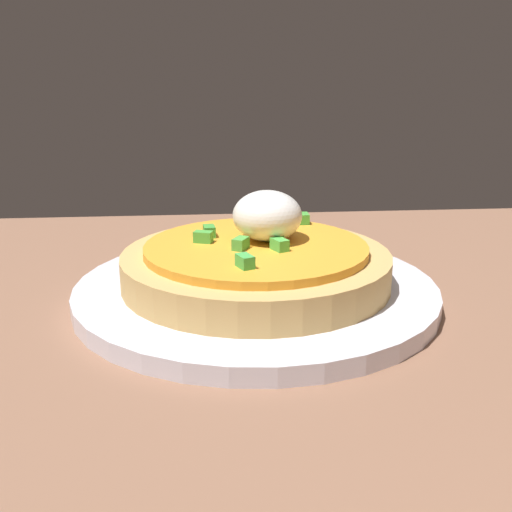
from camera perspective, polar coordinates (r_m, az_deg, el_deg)
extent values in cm
cube|color=#845C46|center=(36.26, 3.57, -10.92)|extent=(101.67, 71.09, 2.52)
cylinder|color=white|center=(43.26, 0.00, -3.32)|extent=(25.67, 25.67, 1.25)
cylinder|color=tan|center=(42.67, 0.00, -1.10)|extent=(18.94, 18.94, 2.29)
cylinder|color=orange|center=(42.24, 0.00, 0.75)|extent=(15.73, 15.73, 0.57)
ellipsoid|color=white|center=(42.82, 1.08, 3.85)|extent=(4.95, 4.95, 3.58)
cube|color=green|center=(47.99, 4.51, 3.57)|extent=(0.81, 1.29, 0.80)
cube|color=green|center=(42.69, -5.02, 1.82)|extent=(1.47, 1.17, 0.80)
cube|color=green|center=(37.12, -1.05, -0.50)|extent=(1.23, 1.49, 0.80)
cube|color=green|center=(44.03, 0.23, 2.37)|extent=(1.34, 1.51, 0.80)
cube|color=green|center=(40.91, -1.47, 1.19)|extent=(1.31, 1.51, 0.80)
cube|color=#4FBC4B|center=(40.64, 1.71, 1.08)|extent=(1.27, 1.50, 0.80)
cube|color=#54AC47|center=(42.07, 2.09, 1.64)|extent=(0.84, 1.30, 0.80)
cube|color=green|center=(44.16, -4.45, 2.36)|extent=(0.94, 1.36, 0.80)
cube|color=#4CAA4D|center=(45.70, 0.59, 2.92)|extent=(1.43, 1.08, 0.80)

